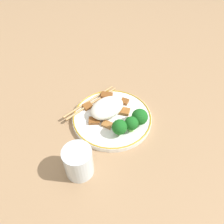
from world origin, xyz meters
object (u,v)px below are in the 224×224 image
Objects in this scene: chopsticks at (91,102)px; broccoli_back_right at (140,117)px; broccoli_back_left at (120,127)px; drinking_glass at (78,162)px; plate at (112,118)px; broccoli_back_center at (131,124)px.

broccoli_back_right is at bearing -72.93° from chopsticks.
broccoli_back_left is 0.16m from drinking_glass.
drinking_glass is (-0.19, -0.08, 0.03)m from plate.
broccoli_back_center is 0.91× the size of broccoli_back_right.
broccoli_back_left reaches higher than broccoli_back_center.
broccoli_back_right reaches higher than chopsticks.
broccoli_back_left is at bearing -96.65° from chopsticks.
chopsticks is 2.45× the size of drinking_glass.
broccoli_back_right is at bearing 1.20° from broccoli_back_center.
broccoli_back_left is 0.07m from broccoli_back_right.
broccoli_back_right is at bearing 0.03° from drinking_glass.
broccoli_back_center is 0.18m from chopsticks.
plate is 2.86× the size of drinking_glass.
broccoli_back_center is 0.23× the size of chopsticks.
plate is at bearing -82.89° from chopsticks.
plate is 0.10m from broccoli_back_right.
drinking_glass is at bearing 179.80° from broccoli_back_center.
drinking_glass reaches higher than broccoli_back_center.
broccoli_back_center reaches higher than chopsticks.
broccoli_back_right reaches higher than plate.
chopsticks is at bearing 95.54° from broccoli_back_center.
plate is 0.09m from broccoli_back_center.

